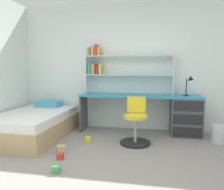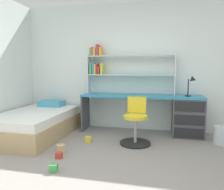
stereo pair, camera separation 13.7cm
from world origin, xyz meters
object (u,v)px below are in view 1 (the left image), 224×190
Objects in this scene: swivel_chair at (136,125)px; toy_block_natural_2 at (61,149)px; bed_platform at (33,124)px; desk at (173,112)px; desk_lamp at (190,83)px; toy_block_yellow_3 at (88,140)px; bookshelf_hutch at (115,65)px; toy_block_red_1 at (60,156)px; waste_bin at (220,134)px; toy_block_green_0 at (56,169)px.

toy_block_natural_2 is (-1.06, -0.66, -0.25)m from swivel_chair.
desk is at bearing 13.74° from bed_platform.
desk_lamp is 1.33m from swivel_chair.
bed_platform reaches higher than toy_block_yellow_3.
toy_block_yellow_3 is at bearing -108.20° from bookshelf_hutch.
toy_block_red_1 is (-0.49, -1.66, -1.30)m from bookshelf_hutch.
bookshelf_hutch is at bearing 165.47° from waste_bin.
bookshelf_hutch is 1.39m from swivel_chair.
toy_block_natural_2 is at bearing -111.48° from bookshelf_hutch.
desk_lamp is at bearing 11.60° from bed_platform.
bookshelf_hutch reaches higher than desk.
desk_lamp is at bearing 32.50° from swivel_chair.
swivel_chair reaches higher than toy_block_red_1.
bookshelf_hutch reaches higher than toy_block_natural_2.
toy_block_yellow_3 is (0.26, 0.52, -0.01)m from toy_block_natural_2.
swivel_chair is 1.46m from waste_bin.
swivel_chair is 1.91m from bed_platform.
waste_bin reaches higher than toy_block_red_1.
toy_block_red_1 is at bearing -138.38° from swivel_chair.
toy_block_red_1 is 0.75m from toy_block_yellow_3.
desk is at bearing 37.16° from toy_block_natural_2.
toy_block_natural_2 is at bearing -158.99° from waste_bin.
bed_platform reaches higher than toy_block_green_0.
toy_block_yellow_3 is at bearing 86.74° from toy_block_green_0.
bookshelf_hutch reaches higher than waste_bin.
desk is 0.88m from waste_bin.
desk_lamp reaches higher than toy_block_red_1.
toy_block_red_1 is at bearing -154.09° from waste_bin.
waste_bin is at bearing 25.91° from toy_block_red_1.
toy_block_green_0 is at bearing -93.26° from toy_block_yellow_3.
toy_block_green_0 is 0.90× the size of toy_block_yellow_3.
bookshelf_hutch is at bearing 121.83° from swivel_chair.
desk is 2.47m from toy_block_green_0.
desk_lamp is at bearing 32.13° from toy_block_natural_2.
toy_block_red_1 is (-2.40, -1.17, -0.11)m from waste_bin.
swivel_chair reaches higher than bed_platform.
waste_bin is (1.91, -0.50, -1.19)m from bookshelf_hutch.
toy_block_natural_2 reaches higher than toy_block_green_0.
bed_platform is at bearing 136.31° from toy_block_red_1.
toy_block_green_0 is (-0.86, -1.25, -0.26)m from swivel_chair.
bookshelf_hutch reaches higher than toy_block_yellow_3.
bed_platform is at bearing -175.28° from waste_bin.
toy_block_green_0 reaches higher than toy_block_red_1.
bed_platform is 1.10m from toy_block_natural_2.
toy_block_natural_2 is at bearing -148.20° from swivel_chair.
swivel_chair is at bearing -147.50° from desk_lamp.
desk is at bearing 28.41° from toy_block_yellow_3.
bed_platform is 17.58× the size of toy_block_yellow_3.
swivel_chair is at bearing -58.17° from bookshelf_hutch.
bookshelf_hutch is at bearing 79.75° from toy_block_green_0.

